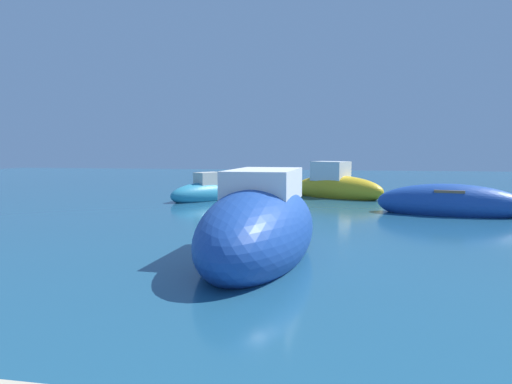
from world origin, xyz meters
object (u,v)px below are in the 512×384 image
Objects in this scene: moored_boat_0 at (260,227)px; moored_boat_6 at (336,187)px; moored_boat_3 at (204,192)px; moored_boat_1 at (449,203)px.

moored_boat_0 is 1.24× the size of moored_boat_6.
moored_boat_3 is 5.45m from moored_boat_6.
moored_boat_6 is at bearing 175.50° from moored_boat_0.
moored_boat_0 is 1.18× the size of moored_boat_1.
moored_boat_3 is at bearing -154.97° from moored_boat_0.
moored_boat_6 is (1.21, 11.00, -0.11)m from moored_boat_0.
moored_boat_0 is 1.70× the size of moored_boat_3.
moored_boat_6 reaches higher than moored_boat_1.
moored_boat_0 reaches higher than moored_boat_1.
moored_boat_0 is at bearing 64.97° from moored_boat_1.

